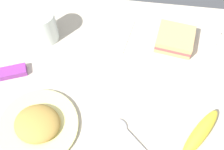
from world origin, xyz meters
TOP-DOWN VIEW (x-y plane):
  - tabletop at (0.00, 0.00)cm, footprint 90.00×64.00cm
  - plate_of_food at (17.42, 16.42)cm, footprint 21.01×21.01cm
  - sandwich_main at (-17.54, -15.42)cm, footprint 12.27×11.35cm
  - glass_of_milk at (22.28, -12.97)cm, footprint 7.58×7.58cm
  - banana at (-24.50, 13.48)cm, footprint 11.91×15.38cm
  - spoon at (-5.78, 14.67)cm, footprint 9.75×9.05cm
  - snack_bar at (31.55, 2.43)cm, footprint 13.69×8.08cm
  - paper_napkin at (3.26, -17.30)cm, footprint 15.60×15.60cm

SIDE VIEW (x-z plane):
  - tabletop at x=0.00cm, z-range 0.00..2.00cm
  - paper_napkin at x=3.26cm, z-range 2.00..2.30cm
  - spoon at x=-5.78cm, z-range 1.98..2.78cm
  - snack_bar at x=31.55cm, z-range 2.00..4.00cm
  - plate_of_food at x=17.42cm, z-range 1.24..5.71cm
  - banana at x=-24.50cm, z-range 2.00..5.62cm
  - sandwich_main at x=-17.54cm, z-range 2.00..6.40cm
  - glass_of_milk at x=22.28cm, z-range 1.35..11.88cm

